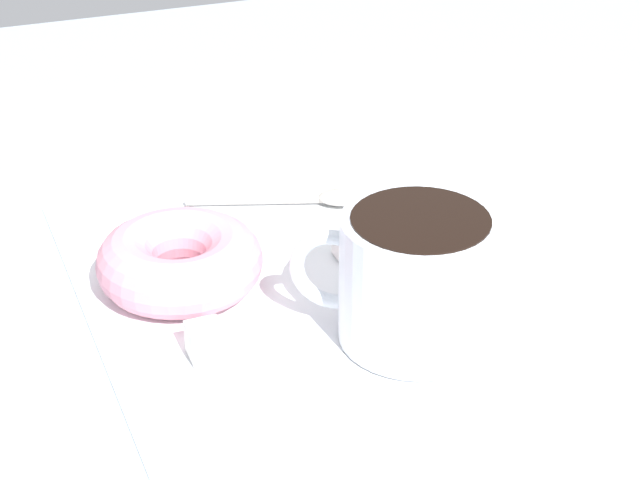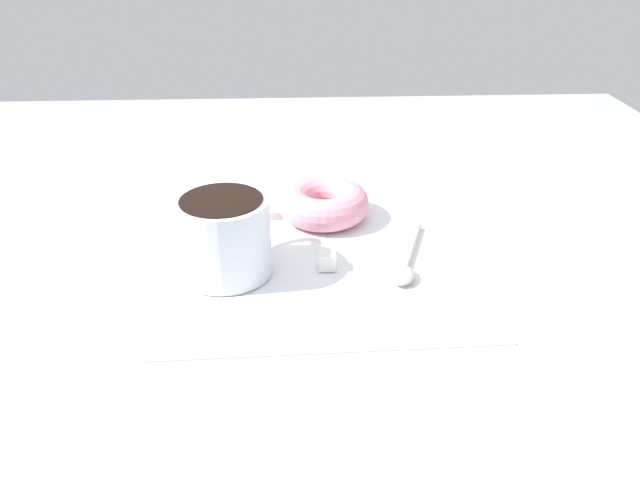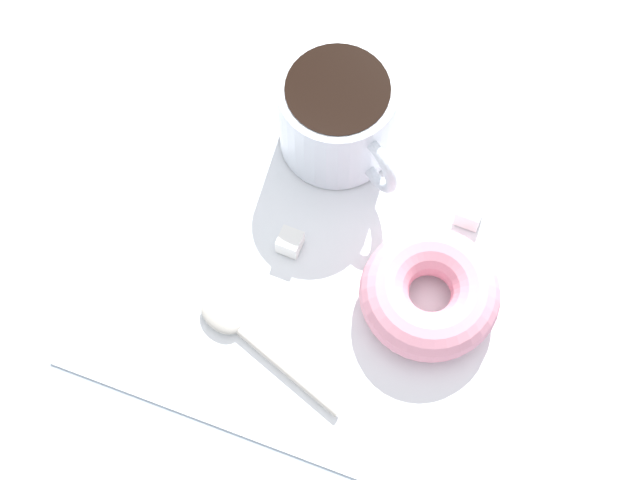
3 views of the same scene
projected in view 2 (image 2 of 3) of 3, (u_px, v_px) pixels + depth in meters
The scene contains 7 objects.
ground_plane at pixel (312, 262), 66.98cm from camera, with size 120.00×120.00×2.00cm, color #99A8B7.
napkin at pixel (320, 258), 65.47cm from camera, with size 31.26×31.26×0.30cm, color white.
coffee_cup at pixel (225, 234), 61.01cm from camera, with size 9.19×11.27×7.98cm.
donut at pixel (324, 203), 72.62cm from camera, with size 10.61×10.61×3.73cm, color pink.
spoon at pixel (406, 266), 62.91cm from camera, with size 5.69×13.13×0.90cm.
sugar_cube at pixel (327, 260), 63.03cm from camera, with size 1.75×1.75×1.75cm, color white.
sugar_cube_extra at pixel (257, 209), 73.21cm from camera, with size 1.98×1.98×1.98cm, color white.
Camera 2 is at (-1.88, -57.63, 33.19)cm, focal length 35.00 mm.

